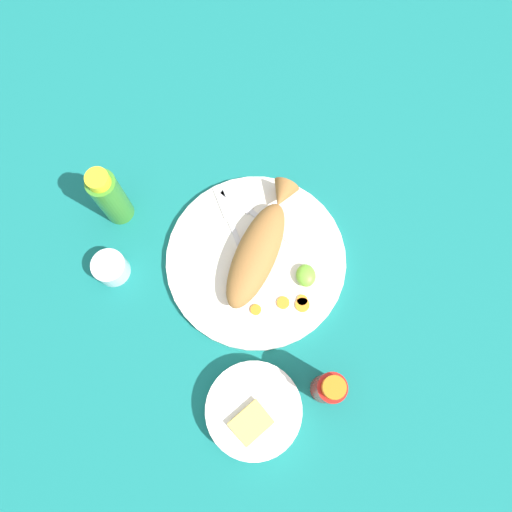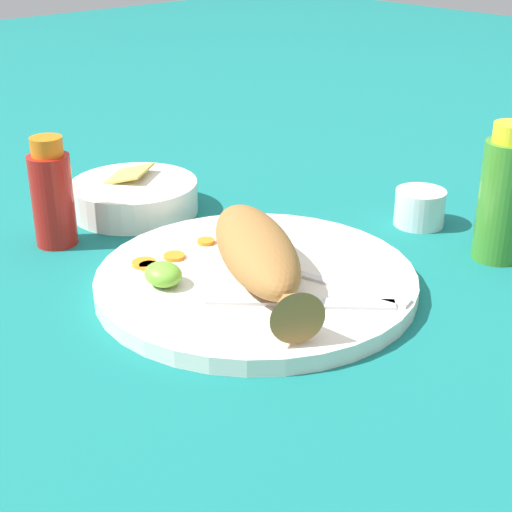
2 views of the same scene
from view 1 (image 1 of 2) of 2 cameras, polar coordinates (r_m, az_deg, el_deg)
name	(u,v)px [view 1 (image 1 of 2)]	position (r m, az deg, el deg)	size (l,w,h in m)	color
ground_plane	(256,261)	(0.96, 0.00, -0.63)	(4.00, 4.00, 0.00)	#146B66
main_plate	(256,260)	(0.95, 0.00, -0.48)	(0.34, 0.34, 0.02)	white
fried_fish	(259,247)	(0.92, 0.37, 0.99)	(0.26, 0.18, 0.06)	#996633
fork_near	(231,222)	(0.96, -2.90, 3.85)	(0.18, 0.06, 0.00)	silver
fork_far	(254,214)	(0.97, -0.20, 4.82)	(0.14, 0.14, 0.00)	silver
carrot_slice_near	(256,310)	(0.92, -0.03, -6.15)	(0.02, 0.02, 0.00)	orange
carrot_slice_mid	(302,300)	(0.93, 5.29, -5.04)	(0.02, 0.02, 0.00)	orange
carrot_slice_far	(283,303)	(0.92, 3.11, -5.35)	(0.02, 0.02, 0.00)	orange
carrot_slice_extra	(302,305)	(0.92, 5.31, -5.59)	(0.03, 0.03, 0.00)	orange
lime_wedge_main	(306,275)	(0.93, 5.71, -2.23)	(0.04, 0.04, 0.02)	#6BB233
hot_sauce_bottle_red	(328,388)	(0.87, 8.28, -14.74)	(0.05, 0.05, 0.13)	#B21914
hot_sauce_bottle_green	(110,197)	(0.96, -16.34, 6.51)	(0.05, 0.05, 0.16)	#3D8428
salt_cup	(111,268)	(0.97, -16.21, -1.37)	(0.06, 0.06, 0.05)	silver
guacamole_bowl	(254,410)	(0.90, -0.25, -17.22)	(0.17, 0.17, 0.05)	white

